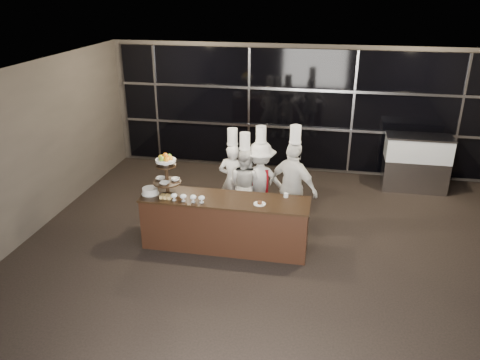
% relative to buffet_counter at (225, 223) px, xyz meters
% --- Properties ---
extents(room, '(10.00, 10.00, 10.00)m').
position_rel_buffet_counter_xyz_m(room, '(0.94, -1.11, 1.03)').
color(room, black).
rests_on(room, ground).
extents(window_wall, '(8.60, 0.10, 2.80)m').
position_rel_buffet_counter_xyz_m(window_wall, '(0.94, 3.83, 1.04)').
color(window_wall, black).
rests_on(window_wall, ground).
extents(buffet_counter, '(2.84, 0.74, 0.92)m').
position_rel_buffet_counter_xyz_m(buffet_counter, '(0.00, 0.00, 0.00)').
color(buffet_counter, black).
rests_on(buffet_counter, ground).
extents(display_stand, '(0.48, 0.48, 0.74)m').
position_rel_buffet_counter_xyz_m(display_stand, '(-1.00, -0.00, 0.87)').
color(display_stand, black).
rests_on(display_stand, buffet_counter).
extents(compotes, '(0.58, 0.11, 0.12)m').
position_rel_buffet_counter_xyz_m(compotes, '(-0.57, -0.22, 0.54)').
color(compotes, silver).
rests_on(compotes, buffet_counter).
extents(layer_cake, '(0.30, 0.30, 0.11)m').
position_rel_buffet_counter_xyz_m(layer_cake, '(-1.30, -0.05, 0.51)').
color(layer_cake, white).
rests_on(layer_cake, buffet_counter).
extents(pastry_squares, '(0.20, 0.13, 0.05)m').
position_rel_buffet_counter_xyz_m(pastry_squares, '(-0.97, -0.17, 0.48)').
color(pastry_squares, '#F0C975').
rests_on(pastry_squares, buffet_counter).
extents(small_plate, '(0.20, 0.20, 0.05)m').
position_rel_buffet_counter_xyz_m(small_plate, '(0.60, -0.10, 0.47)').
color(small_plate, white).
rests_on(small_plate, buffet_counter).
extents(chef_cup, '(0.08, 0.08, 0.07)m').
position_rel_buffet_counter_xyz_m(chef_cup, '(1.00, 0.25, 0.49)').
color(chef_cup, white).
rests_on(chef_cup, buffet_counter).
extents(display_case, '(1.38, 0.60, 1.24)m').
position_rel_buffet_counter_xyz_m(display_case, '(3.56, 3.19, 0.22)').
color(display_case, '#A5A5AA').
rests_on(display_case, ground).
extents(chef_a, '(0.54, 0.36, 1.79)m').
position_rel_buffet_counter_xyz_m(chef_a, '(-0.11, 1.17, 0.31)').
color(chef_a, white).
rests_on(chef_a, ground).
extents(chef_b, '(0.86, 0.77, 1.75)m').
position_rel_buffet_counter_xyz_m(chef_b, '(0.14, 1.07, 0.28)').
color(chef_b, silver).
rests_on(chef_b, ground).
extents(chef_c, '(1.06, 0.67, 1.86)m').
position_rel_buffet_counter_xyz_m(chef_c, '(0.42, 1.18, 0.32)').
color(chef_c, white).
rests_on(chef_c, ground).
extents(chef_d, '(1.08, 0.87, 2.02)m').
position_rel_buffet_counter_xyz_m(chef_d, '(1.07, 0.78, 0.41)').
color(chef_d, white).
rests_on(chef_d, ground).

